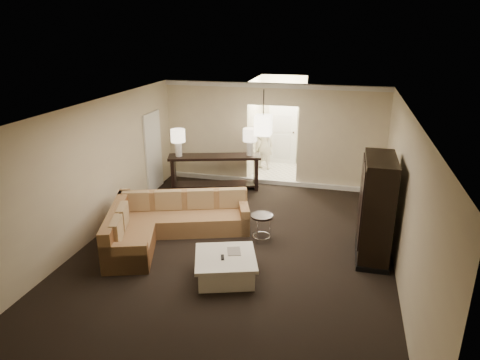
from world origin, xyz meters
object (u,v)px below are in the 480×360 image
(person, at_px, (264,143))
(armoire, at_px, (375,210))
(console_table, at_px, (215,169))
(drink_table, at_px, (262,222))
(sectional_sofa, at_px, (167,223))
(coffee_table, at_px, (226,266))

(person, bearing_deg, armoire, 137.70)
(console_table, relative_size, armoire, 1.27)
(armoire, height_order, drink_table, armoire)
(armoire, distance_m, drink_table, 2.24)
(armoire, xyz_separation_m, person, (-3.04, 4.79, -0.11))
(sectional_sofa, distance_m, drink_table, 1.97)
(sectional_sofa, height_order, drink_table, sectional_sofa)
(console_table, relative_size, drink_table, 4.38)
(sectional_sofa, bearing_deg, drink_table, -8.29)
(console_table, bearing_deg, sectional_sofa, -108.85)
(console_table, relative_size, person, 1.50)
(coffee_table, bearing_deg, person, 94.87)
(drink_table, relative_size, person, 0.34)
(coffee_table, xyz_separation_m, armoire, (2.51, 1.44, 0.73))
(console_table, height_order, person, person)
(armoire, bearing_deg, person, 122.39)
(armoire, xyz_separation_m, drink_table, (-2.17, 0.08, -0.54))
(armoire, height_order, person, armoire)
(sectional_sofa, xyz_separation_m, person, (1.07, 5.07, 0.50))
(coffee_table, bearing_deg, console_table, 109.64)
(coffee_table, height_order, console_table, console_table)
(sectional_sofa, bearing_deg, person, 59.33)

